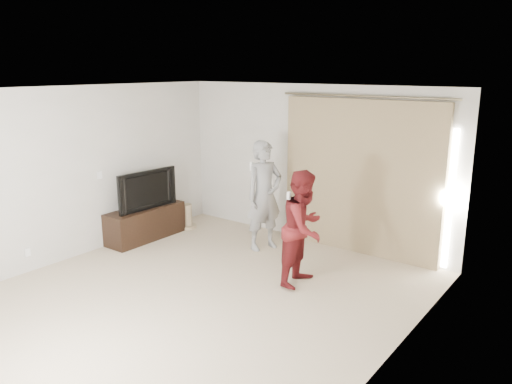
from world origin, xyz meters
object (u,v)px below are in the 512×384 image
Objects in this scene: tv_console at (145,223)px; person_woman at (304,228)px; tv at (143,189)px; person_man at (264,196)px.

person_woman reaches higher than tv_console.
person_man reaches higher than tv.
tv_console is 1.24× the size of tv.
person_man is 1.44m from person_woman.
person_man is at bearing 147.42° from person_woman.
tv_console is at bearing 0.00° from tv.
tv_console is 3.15m from person_woman.
tv is at bearing -178.80° from person_woman.
tv_console is at bearing -178.80° from person_woman.
person_woman is (3.11, 0.06, 0.51)m from tv_console.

